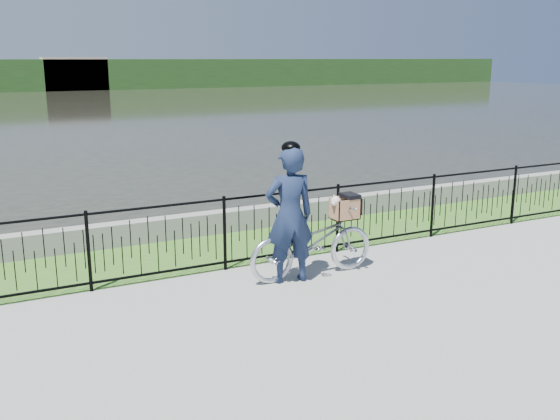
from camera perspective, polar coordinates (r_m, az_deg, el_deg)
ground at (r=8.69m, az=5.20°, el=-7.56°), size 120.00×120.00×0.00m
grass_strip at (r=10.85m, az=-2.09°, el=-3.11°), size 60.00×2.00×0.01m
water at (r=40.20m, az=-20.82°, el=8.38°), size 120.00×120.00×0.00m
quay_wall at (r=11.68m, az=-4.16°, el=-0.91°), size 60.00×0.30×0.40m
fence at (r=9.83m, az=0.33°, el=-1.43°), size 14.00×0.06×1.15m
far_treeline at (r=67.00m, az=-23.63°, el=11.23°), size 120.00×6.00×3.00m
far_building_right at (r=66.17m, az=-18.27°, el=11.75°), size 6.00×3.00×3.20m
bicycle_rig at (r=9.16m, az=3.00°, el=-2.85°), size 2.00×0.70×1.20m
cyclist at (r=8.81m, az=0.87°, el=-0.38°), size 0.77×0.57×2.03m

